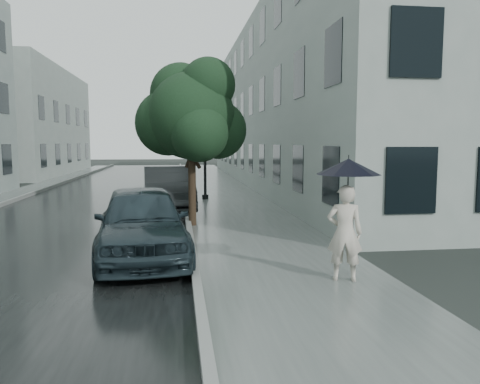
{
  "coord_description": "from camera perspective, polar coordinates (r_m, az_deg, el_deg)",
  "views": [
    {
      "loc": [
        -1.87,
        -8.32,
        2.45
      ],
      "look_at": [
        -0.44,
        2.35,
        1.3
      ],
      "focal_mm": 35.0,
      "sensor_mm": 36.0,
      "label": 1
    }
  ],
  "objects": [
    {
      "name": "ground",
      "position": [
        8.88,
        4.9,
        -9.96
      ],
      "size": [
        120.0,
        120.0,
        0.0
      ],
      "primitive_type": "plane",
      "color": "black",
      "rests_on": "ground"
    },
    {
      "name": "sidewalk",
      "position": [
        20.58,
        -1.66,
        -0.73
      ],
      "size": [
        3.5,
        60.0,
        0.01
      ],
      "primitive_type": "cube",
      "color": "slate",
      "rests_on": "ground"
    },
    {
      "name": "kerb_near",
      "position": [
        20.46,
        -6.75,
        -0.61
      ],
      "size": [
        0.15,
        60.0,
        0.15
      ],
      "primitive_type": "cube",
      "color": "slate",
      "rests_on": "ground"
    },
    {
      "name": "asphalt_road",
      "position": [
        20.72,
        -16.47,
        -0.93
      ],
      "size": [
        6.85,
        60.0,
        0.0
      ],
      "primitive_type": "cube",
      "color": "black",
      "rests_on": "ground"
    },
    {
      "name": "kerb_far",
      "position": [
        21.53,
        -25.72,
        -0.84
      ],
      "size": [
        0.15,
        60.0,
        0.15
      ],
      "primitive_type": "cube",
      "color": "slate",
      "rests_on": "ground"
    },
    {
      "name": "building_near",
      "position": [
        28.85,
        7.26,
        10.13
      ],
      "size": [
        7.02,
        36.0,
        9.0
      ],
      "color": "gray",
      "rests_on": "ground"
    },
    {
      "name": "building_far_b",
      "position": [
        40.16,
        -25.1,
        7.75
      ],
      "size": [
        7.02,
        18.0,
        8.0
      ],
      "color": "gray",
      "rests_on": "ground"
    },
    {
      "name": "pedestrian",
      "position": [
        8.47,
        12.64,
        -4.88
      ],
      "size": [
        0.71,
        0.57,
        1.71
      ],
      "primitive_type": "imported",
      "rotation": [
        0.0,
        0.0,
        2.85
      ],
      "color": "#BAB3A3",
      "rests_on": "sidewalk"
    },
    {
      "name": "umbrella",
      "position": [
        8.36,
        13.08,
        3.03
      ],
      "size": [
        1.32,
        1.32,
        1.28
      ],
      "rotation": [
        0.0,
        0.0,
        -0.18
      ],
      "color": "black",
      "rests_on": "ground"
    },
    {
      "name": "street_tree",
      "position": [
        13.84,
        -5.96,
        9.35
      ],
      "size": [
        3.3,
        2.99,
        4.85
      ],
      "color": "#332619",
      "rests_on": "ground"
    },
    {
      "name": "lamp_post",
      "position": [
        20.02,
        -4.76,
        6.84
      ],
      "size": [
        0.84,
        0.37,
        4.72
      ],
      "rotation": [
        0.0,
        0.0,
        0.13
      ],
      "color": "black",
      "rests_on": "ground"
    },
    {
      "name": "car_near",
      "position": [
        10.06,
        -11.88,
        -3.59
      ],
      "size": [
        2.25,
        4.7,
        1.55
      ],
      "primitive_type": "imported",
      "rotation": [
        0.0,
        0.0,
        0.09
      ],
      "color": "#1A272D",
      "rests_on": "ground"
    },
    {
      "name": "car_far",
      "position": [
        17.16,
        -8.81,
        0.46
      ],
      "size": [
        2.03,
        4.85,
        1.56
      ],
      "primitive_type": "imported",
      "rotation": [
        0.0,
        0.0,
        0.08
      ],
      "color": "#272B2D",
      "rests_on": "ground"
    }
  ]
}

